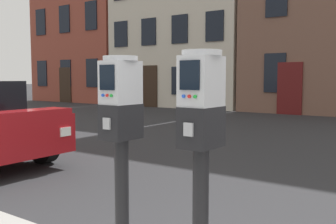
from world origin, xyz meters
The scene contains 4 objects.
parking_meter_near_kerb centered at (-0.23, -0.12, 1.15)m, with size 0.22×0.25×1.47m.
parking_meter_twin_adjacent centered at (0.35, -0.12, 1.16)m, with size 0.22×0.25×1.48m.
townhouse_cream_stone centered at (-16.98, 16.74, 4.80)m, with size 6.73×6.46×9.59m.
townhouse_brownstone centered at (-9.73, 16.27, 4.88)m, with size 7.46×5.53×9.76m.
Camera 1 is at (1.40, -1.91, 1.47)m, focal length 41.19 mm.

